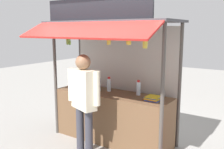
{
  "coord_description": "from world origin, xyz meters",
  "views": [
    {
      "loc": [
        2.5,
        -3.73,
        2.07
      ],
      "look_at": [
        0.0,
        0.0,
        1.26
      ],
      "focal_mm": 40.45,
      "sensor_mm": 36.0,
      "label": 1
    }
  ],
  "objects_px": {
    "magazine_stack_far_left": "(153,98)",
    "water_bottle_right": "(99,84)",
    "water_bottle_mid_left": "(138,88)",
    "vendor_person": "(84,96)",
    "banana_bunch_rightmost": "(109,40)",
    "banana_bunch_leftmost": "(129,41)",
    "water_bottle_mid_right": "(109,85)",
    "banana_bunch_inner_right": "(145,44)",
    "banana_bunch_inner_left": "(68,41)",
    "water_bottle_back_left": "(78,81)",
    "magazine_stack_front_left": "(85,90)"
  },
  "relations": [
    {
      "from": "banana_bunch_rightmost",
      "to": "banana_bunch_leftmost",
      "type": "bearing_deg",
      "value": -0.17
    },
    {
      "from": "water_bottle_mid_right",
      "to": "magazine_stack_far_left",
      "type": "height_order",
      "value": "water_bottle_mid_right"
    },
    {
      "from": "magazine_stack_far_left",
      "to": "water_bottle_right",
      "type": "bearing_deg",
      "value": 179.79
    },
    {
      "from": "water_bottle_right",
      "to": "banana_bunch_inner_left",
      "type": "relative_size",
      "value": 0.94
    },
    {
      "from": "banana_bunch_inner_left",
      "to": "banana_bunch_rightmost",
      "type": "xyz_separation_m",
      "value": [
        0.87,
        0.0,
        0.02
      ]
    },
    {
      "from": "water_bottle_right",
      "to": "water_bottle_mid_left",
      "type": "xyz_separation_m",
      "value": [
        0.77,
        0.14,
        -0.0
      ]
    },
    {
      "from": "vendor_person",
      "to": "water_bottle_right",
      "type": "bearing_deg",
      "value": 128.28
    },
    {
      "from": "water_bottle_mid_left",
      "to": "banana_bunch_leftmost",
      "type": "distance_m",
      "value": 1.05
    },
    {
      "from": "water_bottle_mid_right",
      "to": "banana_bunch_inner_left",
      "type": "xyz_separation_m",
      "value": [
        -0.5,
        -0.53,
        0.83
      ]
    },
    {
      "from": "banana_bunch_inner_right",
      "to": "banana_bunch_leftmost",
      "type": "xyz_separation_m",
      "value": [
        -0.27,
        -0.0,
        0.04
      ]
    },
    {
      "from": "magazine_stack_front_left",
      "to": "water_bottle_mid_left",
      "type": "bearing_deg",
      "value": 24.37
    },
    {
      "from": "magazine_stack_far_left",
      "to": "vendor_person",
      "type": "relative_size",
      "value": 0.17
    },
    {
      "from": "water_bottle_back_left",
      "to": "magazine_stack_front_left",
      "type": "height_order",
      "value": "water_bottle_back_left"
    },
    {
      "from": "banana_bunch_inner_left",
      "to": "vendor_person",
      "type": "distance_m",
      "value": 1.07
    },
    {
      "from": "water_bottle_back_left",
      "to": "vendor_person",
      "type": "relative_size",
      "value": 0.15
    },
    {
      "from": "water_bottle_right",
      "to": "water_bottle_mid_right",
      "type": "bearing_deg",
      "value": 25.65
    },
    {
      "from": "magazine_stack_far_left",
      "to": "banana_bunch_inner_left",
      "type": "relative_size",
      "value": 0.97
    },
    {
      "from": "water_bottle_mid_left",
      "to": "banana_bunch_inner_left",
      "type": "distance_m",
      "value": 1.5
    },
    {
      "from": "banana_bunch_leftmost",
      "to": "magazine_stack_front_left",
      "type": "bearing_deg",
      "value": 170.08
    },
    {
      "from": "water_bottle_right",
      "to": "magazine_stack_far_left",
      "type": "distance_m",
      "value": 1.14
    },
    {
      "from": "water_bottle_mid_left",
      "to": "vendor_person",
      "type": "distance_m",
      "value": 1.02
    },
    {
      "from": "magazine_stack_far_left",
      "to": "banana_bunch_rightmost",
      "type": "height_order",
      "value": "banana_bunch_rightmost"
    },
    {
      "from": "water_bottle_right",
      "to": "magazine_stack_front_left",
      "type": "xyz_separation_m",
      "value": [
        -0.13,
        -0.26,
        -0.08
      ]
    },
    {
      "from": "water_bottle_right",
      "to": "vendor_person",
      "type": "relative_size",
      "value": 0.16
    },
    {
      "from": "banana_bunch_rightmost",
      "to": "banana_bunch_leftmost",
      "type": "height_order",
      "value": "same"
    },
    {
      "from": "water_bottle_mid_right",
      "to": "banana_bunch_inner_right",
      "type": "xyz_separation_m",
      "value": [
        1.0,
        -0.53,
        0.82
      ]
    },
    {
      "from": "magazine_stack_front_left",
      "to": "banana_bunch_leftmost",
      "type": "height_order",
      "value": "banana_bunch_leftmost"
    },
    {
      "from": "water_bottle_mid_left",
      "to": "banana_bunch_inner_right",
      "type": "distance_m",
      "value": 1.09
    },
    {
      "from": "water_bottle_back_left",
      "to": "banana_bunch_leftmost",
      "type": "xyz_separation_m",
      "value": [
        1.45,
        -0.46,
        0.87
      ]
    },
    {
      "from": "banana_bunch_leftmost",
      "to": "water_bottle_back_left",
      "type": "bearing_deg",
      "value": 162.44
    },
    {
      "from": "water_bottle_mid_right",
      "to": "banana_bunch_leftmost",
      "type": "relative_size",
      "value": 1.1
    },
    {
      "from": "magazine_stack_far_left",
      "to": "vendor_person",
      "type": "xyz_separation_m",
      "value": [
        -0.88,
        -0.73,
        0.07
      ]
    },
    {
      "from": "water_bottle_back_left",
      "to": "banana_bunch_rightmost",
      "type": "height_order",
      "value": "banana_bunch_rightmost"
    },
    {
      "from": "water_bottle_right",
      "to": "water_bottle_mid_left",
      "type": "bearing_deg",
      "value": 10.57
    },
    {
      "from": "water_bottle_mid_left",
      "to": "magazine_stack_far_left",
      "type": "xyz_separation_m",
      "value": [
        0.36,
        -0.15,
        -0.1
      ]
    },
    {
      "from": "water_bottle_mid_right",
      "to": "vendor_person",
      "type": "bearing_deg",
      "value": -84.86
    },
    {
      "from": "banana_bunch_leftmost",
      "to": "vendor_person",
      "type": "bearing_deg",
      "value": -155.76
    },
    {
      "from": "magazine_stack_front_left",
      "to": "water_bottle_mid_right",
      "type": "bearing_deg",
      "value": 48.89
    },
    {
      "from": "water_bottle_back_left",
      "to": "banana_bunch_leftmost",
      "type": "relative_size",
      "value": 1.03
    },
    {
      "from": "water_bottle_right",
      "to": "banana_bunch_rightmost",
      "type": "xyz_separation_m",
      "value": [
        0.54,
        -0.44,
        0.86
      ]
    },
    {
      "from": "water_bottle_mid_left",
      "to": "water_bottle_mid_right",
      "type": "xyz_separation_m",
      "value": [
        -0.6,
        -0.06,
        0.0
      ]
    },
    {
      "from": "water_bottle_back_left",
      "to": "water_bottle_mid_right",
      "type": "relative_size",
      "value": 0.94
    },
    {
      "from": "water_bottle_back_left",
      "to": "magazine_stack_front_left",
      "type": "xyz_separation_m",
      "value": [
        0.42,
        -0.28,
        -0.08
      ]
    },
    {
      "from": "banana_bunch_inner_right",
      "to": "vendor_person",
      "type": "xyz_separation_m",
      "value": [
        -0.93,
        -0.3,
        -0.85
      ]
    },
    {
      "from": "water_bottle_mid_left",
      "to": "water_bottle_mid_right",
      "type": "distance_m",
      "value": 0.6
    },
    {
      "from": "water_bottle_back_left",
      "to": "banana_bunch_inner_left",
      "type": "distance_m",
      "value": 0.98
    },
    {
      "from": "banana_bunch_inner_left",
      "to": "vendor_person",
      "type": "height_order",
      "value": "banana_bunch_inner_left"
    },
    {
      "from": "water_bottle_right",
      "to": "banana_bunch_inner_right",
      "type": "distance_m",
      "value": 1.5
    },
    {
      "from": "magazine_stack_front_left",
      "to": "magazine_stack_far_left",
      "type": "xyz_separation_m",
      "value": [
        1.26,
        0.26,
        -0.01
      ]
    },
    {
      "from": "water_bottle_back_left",
      "to": "water_bottle_right",
      "type": "relative_size",
      "value": 0.94
    }
  ]
}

